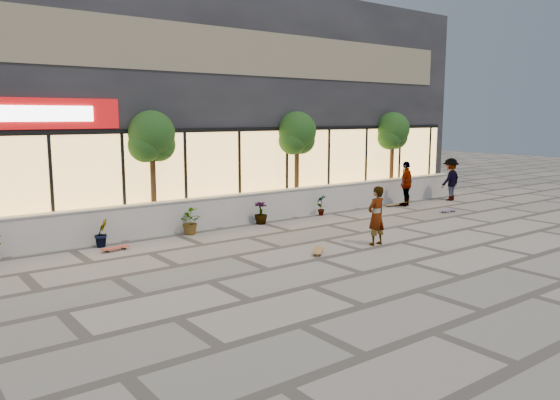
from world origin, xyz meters
TOP-DOWN VIEW (x-y plane):
  - ground at (0.00, 0.00)m, footprint 80.00×80.00m
  - planter_wall at (0.00, 7.00)m, footprint 22.00×0.42m
  - retail_building at (-0.00, 12.49)m, footprint 24.00×9.17m
  - shrub_b at (-5.70, 6.45)m, footprint 0.57×0.57m
  - shrub_c at (-2.90, 6.45)m, footprint 0.68×0.77m
  - shrub_d at (-0.10, 6.45)m, footprint 0.64×0.64m
  - shrub_e at (2.70, 6.45)m, footprint 0.46×0.35m
  - tree_midwest at (-3.50, 7.70)m, footprint 1.60×1.50m
  - tree_mideast at (2.50, 7.70)m, footprint 1.60×1.50m
  - tree_east at (8.00, 7.70)m, footprint 1.60×1.50m
  - skater_center at (0.78, 1.86)m, footprint 0.65×0.45m
  - skater_right_near at (7.00, 5.99)m, footprint 1.19×0.81m
  - skater_right_far at (9.80, 5.84)m, footprint 1.29×0.84m
  - skateboard_center at (-1.24, 2.09)m, footprint 0.77×0.75m
  - skateboard_left at (-5.57, 5.74)m, footprint 0.83×0.30m
  - skateboard_right_near at (6.47, 6.20)m, footprint 0.79×0.26m
  - skateboard_right_far at (7.12, 3.94)m, footprint 0.80×0.30m

SIDE VIEW (x-z plane):
  - ground at x=0.00m, z-range 0.00..0.00m
  - skateboard_right_near at x=6.47m, z-range 0.03..0.12m
  - skateboard_right_far at x=7.12m, z-range 0.03..0.12m
  - skateboard_left at x=-5.57m, z-range 0.03..0.13m
  - skateboard_center at x=-1.24m, z-range 0.03..0.14m
  - shrub_b at x=-5.70m, z-range 0.00..0.81m
  - shrub_c at x=-2.90m, z-range 0.00..0.81m
  - shrub_d at x=-0.10m, z-range 0.00..0.81m
  - shrub_e at x=2.70m, z-range 0.00..0.81m
  - planter_wall at x=0.00m, z-range 0.00..1.04m
  - skater_center at x=0.78m, z-range 0.00..1.73m
  - skater_right_near at x=7.00m, z-range 0.00..1.88m
  - skater_right_far at x=9.80m, z-range 0.00..1.89m
  - tree_midwest at x=-3.50m, z-range 1.03..4.94m
  - tree_mideast at x=2.50m, z-range 1.03..4.94m
  - tree_east at x=8.00m, z-range 1.03..4.94m
  - retail_building at x=0.00m, z-range 0.00..8.50m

